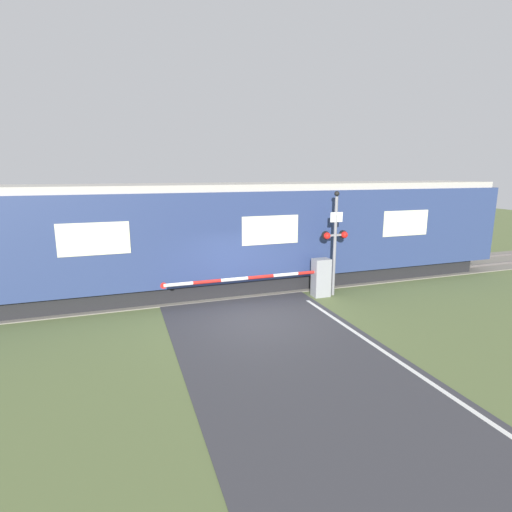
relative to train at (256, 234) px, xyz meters
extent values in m
plane|color=#5B6B3D|center=(-1.33, -3.60, -2.04)|extent=(80.00, 80.00, 0.00)
cube|color=slate|center=(-1.33, 0.00, -2.02)|extent=(36.00, 3.20, 0.03)
cube|color=#595451|center=(-1.33, -0.72, -1.96)|extent=(36.00, 0.08, 0.10)
cube|color=#595451|center=(-1.33, 0.72, -1.96)|extent=(36.00, 0.08, 0.10)
cube|color=black|center=(0.00, 0.00, -1.74)|extent=(19.29, 2.70, 0.60)
cube|color=navy|center=(0.00, 0.00, 0.13)|extent=(20.97, 3.17, 3.14)
cube|color=#ADA89E|center=(0.00, 0.00, 1.82)|extent=(20.55, 2.92, 0.24)
cube|color=beige|center=(5.77, -1.60, 0.37)|extent=(2.10, 0.02, 1.01)
cube|color=beige|center=(0.00, -1.60, 0.37)|extent=(2.10, 0.02, 1.01)
cube|color=beige|center=(-5.77, -1.60, 0.37)|extent=(2.10, 0.02, 1.01)
cube|color=gray|center=(1.71, -2.23, -1.35)|extent=(0.60, 0.44, 1.38)
cylinder|color=gray|center=(1.71, -2.23, -1.12)|extent=(0.16, 0.16, 0.18)
cylinder|color=red|center=(1.25, -2.23, -1.12)|extent=(0.92, 0.11, 0.11)
cylinder|color=white|center=(0.33, -2.23, -1.12)|extent=(0.92, 0.11, 0.11)
cylinder|color=red|center=(-0.60, -2.23, -1.12)|extent=(0.92, 0.11, 0.11)
cylinder|color=white|center=(-1.52, -2.23, -1.12)|extent=(0.92, 0.11, 0.11)
cylinder|color=red|center=(-2.44, -2.23, -1.12)|extent=(0.92, 0.11, 0.11)
cylinder|color=white|center=(-3.36, -2.23, -1.12)|extent=(0.92, 0.11, 0.11)
cylinder|color=red|center=(-3.83, -2.23, -1.12)|extent=(0.20, 0.02, 0.20)
cylinder|color=gray|center=(2.20, -2.26, -0.25)|extent=(0.11, 0.11, 3.57)
cube|color=gray|center=(2.20, -2.26, 0.17)|extent=(0.82, 0.07, 0.07)
sphere|color=red|center=(1.85, -2.31, 0.17)|extent=(0.24, 0.24, 0.24)
sphere|color=red|center=(2.55, -2.31, 0.17)|extent=(0.24, 0.24, 0.24)
cylinder|color=black|center=(1.85, -2.20, 0.17)|extent=(0.30, 0.06, 0.30)
cylinder|color=black|center=(2.55, -2.20, 0.17)|extent=(0.30, 0.06, 0.30)
cube|color=white|center=(2.20, -2.30, 0.82)|extent=(0.47, 0.02, 0.34)
sphere|color=black|center=(2.20, -2.26, 1.63)|extent=(0.18, 0.18, 0.18)
camera|label=1|loc=(-5.04, -14.52, 2.38)|focal=28.00mm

